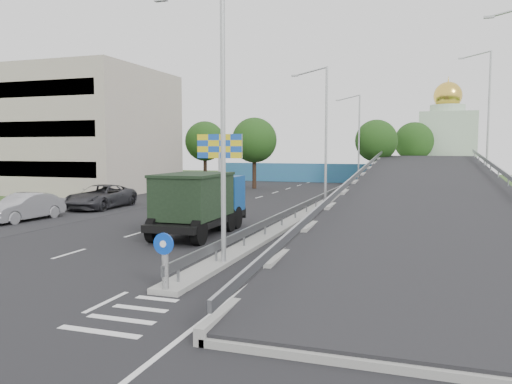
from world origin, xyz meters
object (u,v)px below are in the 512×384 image
at_px(lamp_post_mid, 324,128).
at_px(parked_car_b, 24,207).
at_px(sign_bollard, 165,261).
at_px(billboard, 220,150).
at_px(dump_truck, 200,200).
at_px(lamp_post_near, 218,106).
at_px(parked_car_c, 101,197).
at_px(lamp_post_far, 357,135).
at_px(church, 446,141).

height_order(lamp_post_mid, parked_car_b, lamp_post_mid).
relative_size(sign_bollard, parked_car_b, 0.33).
height_order(billboard, dump_truck, billboard).
bearing_deg(billboard, sign_bollard, -70.79).
bearing_deg(sign_bollard, lamp_post_near, 88.36).
bearing_deg(dump_truck, billboard, 107.99).
xyz_separation_m(lamp_post_near, parked_car_b, (-15.49, 7.02, -4.98)).
distance_m(dump_truck, parked_car_c, 13.76).
distance_m(lamp_post_mid, parked_car_b, 20.81).
height_order(lamp_post_mid, dump_truck, lamp_post_mid).
bearing_deg(billboard, dump_truck, -70.71).
xyz_separation_m(lamp_post_mid, lamp_post_far, (0.00, 20.00, 0.00)).
bearing_deg(parked_car_b, dump_truck, -0.77).
bearing_deg(parked_car_b, parked_car_c, 89.13).
relative_size(lamp_post_far, dump_truck, 1.42).
relative_size(lamp_post_mid, dump_truck, 1.42).
height_order(lamp_post_near, billboard, lamp_post_near).
relative_size(sign_bollard, billboard, 0.30).
relative_size(lamp_post_far, parked_car_b, 2.01).
height_order(sign_bollard, parked_car_b, sign_bollard).
height_order(lamp_post_near, parked_car_b, lamp_post_near).
xyz_separation_m(church, dump_truck, (-13.42, -47.93, -3.59)).
relative_size(lamp_post_near, parked_car_c, 1.65).
xyz_separation_m(lamp_post_near, parked_car_c, (-14.94, 13.73, -4.96)).
relative_size(billboard, dump_truck, 0.77).
bearing_deg(parked_car_c, sign_bollard, -52.56).
relative_size(parked_car_b, parked_car_c, 0.82).
bearing_deg(church, lamp_post_mid, -106.22).
height_order(lamp_post_far, parked_car_b, lamp_post_far).
bearing_deg(church, dump_truck, -105.65).
distance_m(sign_bollard, dump_truck, 10.50).
xyz_separation_m(lamp_post_near, billboard, (-9.11, 22.00, -1.62)).
bearing_deg(lamp_post_far, sign_bollard, -90.14).
distance_m(sign_bollard, lamp_post_near, 6.12).
height_order(sign_bollard, lamp_post_near, lamp_post_near).
height_order(billboard, parked_car_c, billboard).
height_order(sign_bollard, church, church).
bearing_deg(lamp_post_mid, sign_bollard, -90.26).
bearing_deg(lamp_post_far, lamp_post_mid, -90.00).
height_order(lamp_post_far, dump_truck, lamp_post_far).
xyz_separation_m(lamp_post_near, lamp_post_far, (0.00, 40.00, 0.00)).
height_order(lamp_post_mid, church, church).
height_order(church, dump_truck, church).
xyz_separation_m(sign_bollard, dump_truck, (-3.42, 9.90, 0.69)).
height_order(lamp_post_near, church, church).
xyz_separation_m(sign_bollard, parked_car_b, (-15.38, 10.85, -0.21)).
distance_m(lamp_post_near, parked_car_c, 20.88).
distance_m(church, dump_truck, 49.90).
bearing_deg(sign_bollard, parked_car_b, 144.80).
distance_m(lamp_post_near, billboard, 23.87).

